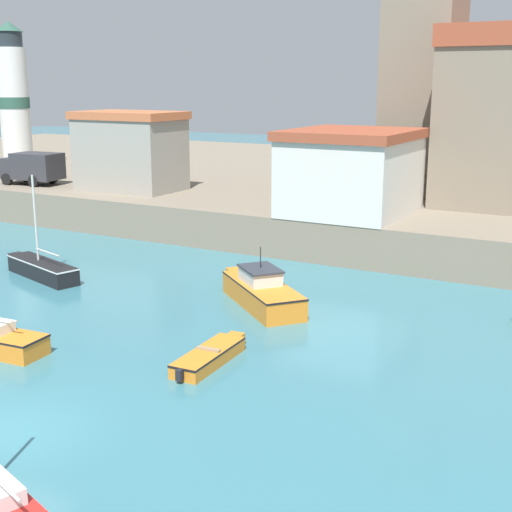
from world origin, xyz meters
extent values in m
plane|color=teal|center=(0.00, 0.00, 0.00)|extent=(200.00, 200.00, 0.00)
cube|color=gray|center=(0.00, 40.68, 1.09)|extent=(120.00, 40.00, 2.17)
cube|color=black|center=(-10.75, 11.82, 0.41)|extent=(5.01, 2.49, 0.82)
cube|color=black|center=(-13.34, 12.59, 0.41)|extent=(0.68, 0.76, 0.70)
cube|color=white|center=(-10.75, 11.82, 0.78)|extent=(5.06, 2.52, 0.07)
cylinder|color=silver|center=(-11.10, 11.93, 2.88)|extent=(0.10, 0.10, 4.12)
cylinder|color=silver|center=(-10.17, 11.65, 1.37)|extent=(2.13, 0.70, 0.08)
cube|color=orange|center=(0.58, 13.14, 0.48)|extent=(5.13, 4.67, 0.96)
cube|color=orange|center=(-1.73, 15.04, 0.48)|extent=(1.23, 1.26, 0.81)
cube|color=black|center=(0.58, 13.14, 0.92)|extent=(5.18, 4.71, 0.07)
cube|color=silver|center=(0.38, 13.30, 1.24)|extent=(2.25, 2.18, 0.56)
cube|color=#2D333D|center=(0.38, 13.30, 1.56)|extent=(2.42, 2.35, 0.08)
cylinder|color=black|center=(0.38, 13.30, 2.05)|extent=(0.04, 0.04, 0.90)
cube|color=orange|center=(2.05, 6.71, 0.24)|extent=(1.18, 3.41, 0.48)
cube|color=orange|center=(1.96, 8.62, 0.24)|extent=(0.58, 0.48, 0.41)
cube|color=black|center=(2.05, 6.71, 0.44)|extent=(1.19, 3.45, 0.07)
cube|color=#997F5B|center=(2.05, 6.71, 0.52)|extent=(0.87, 0.24, 0.08)
cube|color=black|center=(2.15, 4.91, 0.29)|extent=(0.21, 0.21, 0.36)
cube|color=gray|center=(1.11, 32.64, 9.94)|extent=(4.25, 4.25, 15.54)
cylinder|color=silver|center=(-32.00, 30.20, 7.01)|extent=(2.40, 2.40, 9.67)
cylinder|color=#2D5647|center=(-32.00, 30.20, 7.49)|extent=(2.47, 2.47, 0.90)
cylinder|color=#262D33|center=(-32.00, 30.20, 12.45)|extent=(2.04, 2.04, 1.20)
cone|color=#2D5647|center=(-32.00, 30.20, 13.45)|extent=(2.28, 2.28, 0.80)
cube|color=silver|center=(0.00, 24.11, 4.18)|extent=(6.07, 6.93, 4.02)
cube|color=#9E472D|center=(0.00, 24.11, 6.44)|extent=(6.37, 7.28, 0.50)
cube|color=gray|center=(-16.00, 25.17, 4.49)|extent=(6.57, 4.15, 4.62)
cube|color=#C1663D|center=(-16.00, 25.17, 7.05)|extent=(6.90, 4.36, 0.50)
cube|color=#333338|center=(-23.10, 23.75, 3.47)|extent=(3.38, 2.39, 1.80)
cube|color=#333338|center=(-25.14, 23.56, 3.27)|extent=(1.48, 2.11, 1.40)
cube|color=#334756|center=(-25.59, 23.52, 3.47)|extent=(0.29, 1.80, 0.70)
cylinder|color=black|center=(-24.96, 22.62, 2.57)|extent=(0.82, 0.35, 0.80)
cylinder|color=black|center=(-25.13, 24.51, 2.57)|extent=(0.82, 0.35, 0.80)
cylinder|color=black|center=(-22.62, 22.84, 2.57)|extent=(0.82, 0.35, 0.80)
cylinder|color=black|center=(-22.79, 24.73, 2.57)|extent=(0.82, 0.35, 0.80)
camera|label=1|loc=(14.34, -11.94, 9.18)|focal=50.00mm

